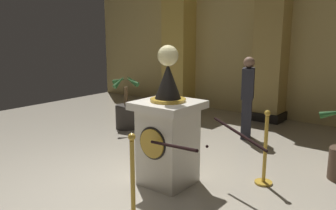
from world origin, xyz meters
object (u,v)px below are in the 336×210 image
object	(u,v)px
stanchion_near	(133,192)
bystander_guest	(247,96)
pedestal_clock	(168,132)
stanchion_far	(265,159)
potted_palm_left	(126,113)

from	to	relation	value
stanchion_near	bystander_guest	world-z (taller)	bystander_guest
bystander_guest	pedestal_clock	bearing A→B (deg)	-88.24
stanchion_far	bystander_guest	bearing A→B (deg)	122.28
pedestal_clock	potted_palm_left	world-z (taller)	pedestal_clock
stanchion_far	bystander_guest	xyz separation A→B (m)	(-1.13, 1.79, 0.47)
stanchion_near	potted_palm_left	xyz separation A→B (m)	(-2.74, 2.65, -0.01)
pedestal_clock	potted_palm_left	distance (m)	2.93
bystander_guest	stanchion_near	bearing A→B (deg)	-83.45
stanchion_far	bystander_guest	size ratio (longest dim) A/B	0.65
pedestal_clock	bystander_guest	xyz separation A→B (m)	(-0.08, 2.57, 0.11)
pedestal_clock	stanchion_far	size ratio (longest dim) A/B	1.82
stanchion_near	pedestal_clock	bearing A→B (deg)	107.99
potted_palm_left	bystander_guest	distance (m)	2.56
stanchion_near	stanchion_far	xyz separation A→B (m)	(0.72, 1.81, 0.01)
potted_palm_left	bystander_guest	bearing A→B (deg)	22.33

